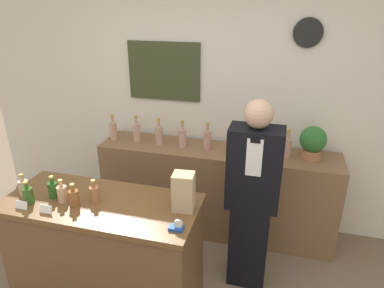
% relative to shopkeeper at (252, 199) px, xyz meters
% --- Properties ---
extents(back_wall, '(5.20, 0.09, 2.70)m').
position_rel_shopkeeper_xyz_m(back_wall, '(-0.59, 0.93, 0.54)').
color(back_wall, silver).
rests_on(back_wall, ground_plane).
extents(back_shelf, '(2.36, 0.48, 0.93)m').
position_rel_shopkeeper_xyz_m(back_shelf, '(-0.41, 0.64, -0.35)').
color(back_shelf, brown).
rests_on(back_shelf, ground_plane).
extents(display_counter, '(1.40, 0.60, 0.97)m').
position_rel_shopkeeper_xyz_m(display_counter, '(-1.01, -0.58, -0.33)').
color(display_counter, brown).
rests_on(display_counter, ground_plane).
extents(shopkeeper, '(0.41, 0.26, 1.63)m').
position_rel_shopkeeper_xyz_m(shopkeeper, '(0.00, 0.00, 0.00)').
color(shopkeeper, black).
rests_on(shopkeeper, ground_plane).
extents(potted_plant, '(0.24, 0.24, 0.31)m').
position_rel_shopkeeper_xyz_m(potted_plant, '(0.46, 0.67, 0.28)').
color(potted_plant, '#B27047').
rests_on(potted_plant, back_shelf).
extents(paper_bag, '(0.15, 0.14, 0.27)m').
position_rel_shopkeeper_xyz_m(paper_bag, '(-0.42, -0.51, 0.29)').
color(paper_bag, tan).
rests_on(paper_bag, display_counter).
extents(tape_dispenser, '(0.09, 0.06, 0.07)m').
position_rel_shopkeeper_xyz_m(tape_dispenser, '(-0.39, -0.74, 0.18)').
color(tape_dispenser, '#1E4799').
rests_on(tape_dispenser, display_counter).
extents(price_card_left, '(0.09, 0.02, 0.06)m').
position_rel_shopkeeper_xyz_m(price_card_left, '(-1.48, -0.79, 0.19)').
color(price_card_left, white).
rests_on(price_card_left, display_counter).
extents(price_card_right, '(0.09, 0.02, 0.06)m').
position_rel_shopkeeper_xyz_m(price_card_right, '(-1.29, -0.79, 0.19)').
color(price_card_right, white).
rests_on(price_card_right, display_counter).
extents(counter_bottle_0, '(0.07, 0.07, 0.17)m').
position_rel_shopkeeper_xyz_m(counter_bottle_0, '(-1.58, -0.63, 0.22)').
color(counter_bottle_0, tan).
rests_on(counter_bottle_0, display_counter).
extents(counter_bottle_1, '(0.07, 0.07, 0.17)m').
position_rel_shopkeeper_xyz_m(counter_bottle_1, '(-1.48, -0.72, 0.22)').
color(counter_bottle_1, '#325B1F').
rests_on(counter_bottle_1, display_counter).
extents(counter_bottle_2, '(0.07, 0.07, 0.17)m').
position_rel_shopkeeper_xyz_m(counter_bottle_2, '(-1.36, -0.60, 0.22)').
color(counter_bottle_2, '#27541F').
rests_on(counter_bottle_2, display_counter).
extents(counter_bottle_3, '(0.07, 0.07, 0.17)m').
position_rel_shopkeeper_xyz_m(counter_bottle_3, '(-1.27, -0.63, 0.22)').
color(counter_bottle_3, tan).
rests_on(counter_bottle_3, display_counter).
extents(counter_bottle_4, '(0.07, 0.07, 0.17)m').
position_rel_shopkeeper_xyz_m(counter_bottle_4, '(-1.16, -0.66, 0.22)').
color(counter_bottle_4, brown).
rests_on(counter_bottle_4, display_counter).
extents(counter_bottle_5, '(0.07, 0.07, 0.17)m').
position_rel_shopkeeper_xyz_m(counter_bottle_5, '(-1.05, -0.58, 0.22)').
color(counter_bottle_5, '#9E6840').
rests_on(counter_bottle_5, display_counter).
extents(shelf_bottle_0, '(0.08, 0.08, 0.27)m').
position_rel_shopkeeper_xyz_m(shelf_bottle_0, '(-1.52, 0.62, 0.22)').
color(shelf_bottle_0, tan).
rests_on(shelf_bottle_0, back_shelf).
extents(shelf_bottle_1, '(0.08, 0.08, 0.27)m').
position_rel_shopkeeper_xyz_m(shelf_bottle_1, '(-1.27, 0.65, 0.22)').
color(shelf_bottle_1, tan).
rests_on(shelf_bottle_1, back_shelf).
extents(shelf_bottle_2, '(0.08, 0.08, 0.27)m').
position_rel_shopkeeper_xyz_m(shelf_bottle_2, '(-1.01, 0.63, 0.22)').
color(shelf_bottle_2, tan).
rests_on(shelf_bottle_2, back_shelf).
extents(shelf_bottle_3, '(0.08, 0.08, 0.27)m').
position_rel_shopkeeper_xyz_m(shelf_bottle_3, '(-0.76, 0.62, 0.22)').
color(shelf_bottle_3, tan).
rests_on(shelf_bottle_3, back_shelf).
extents(shelf_bottle_4, '(0.08, 0.08, 0.27)m').
position_rel_shopkeeper_xyz_m(shelf_bottle_4, '(-0.51, 0.63, 0.22)').
color(shelf_bottle_4, tan).
rests_on(shelf_bottle_4, back_shelf).
extents(shelf_bottle_5, '(0.08, 0.08, 0.27)m').
position_rel_shopkeeper_xyz_m(shelf_bottle_5, '(-0.26, 0.65, 0.22)').
color(shelf_bottle_5, tan).
rests_on(shelf_bottle_5, back_shelf).
extents(shelf_bottle_6, '(0.08, 0.08, 0.27)m').
position_rel_shopkeeper_xyz_m(shelf_bottle_6, '(-0.01, 0.63, 0.22)').
color(shelf_bottle_6, tan).
rests_on(shelf_bottle_6, back_shelf).
extents(shelf_bottle_7, '(0.08, 0.08, 0.27)m').
position_rel_shopkeeper_xyz_m(shelf_bottle_7, '(0.24, 0.63, 0.22)').
color(shelf_bottle_7, tan).
rests_on(shelf_bottle_7, back_shelf).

